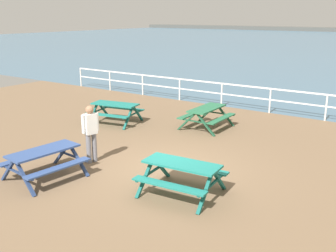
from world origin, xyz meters
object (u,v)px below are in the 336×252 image
picnic_table_near_left (115,108)px  visitor (91,130)px  picnic_table_near_right (44,157)px  picnic_table_far_left (182,170)px  picnic_table_mid_centre (207,113)px

picnic_table_near_left → visitor: 4.27m
picnic_table_near_right → picnic_table_far_left: same height
visitor → picnic_table_mid_centre: bearing=-85.0°
picnic_table_near_left → picnic_table_near_right: size_ratio=1.05×
picnic_table_near_right → visitor: (0.16, 1.52, 0.36)m
picnic_table_far_left → visitor: 3.26m
visitor → picnic_table_near_left: bearing=-41.1°
picnic_table_far_left → visitor: bearing=170.0°
picnic_table_mid_centre → picnic_table_near_left: bearing=112.5°
picnic_table_near_left → picnic_table_near_right: bearing=-78.3°
picnic_table_near_right → picnic_table_mid_centre: same height
picnic_table_near_right → picnic_table_near_left: bearing=29.0°
picnic_table_far_left → picnic_table_near_left: bearing=140.2°
picnic_table_near_right → visitor: visitor is taller
picnic_table_near_left → picnic_table_far_left: same height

